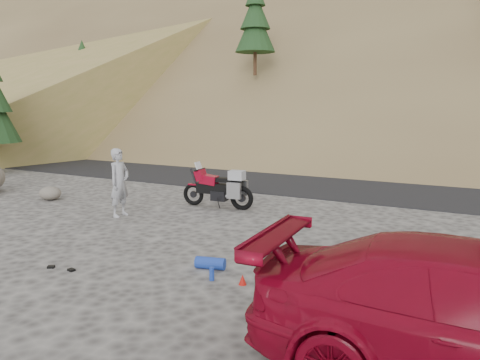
% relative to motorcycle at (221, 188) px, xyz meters
% --- Properties ---
extents(ground, '(140.00, 140.00, 0.00)m').
position_rel_motorcycle_xyz_m(ground, '(-0.45, -3.22, -0.52)').
color(ground, '#403D3B').
rests_on(ground, ground).
extents(road, '(120.00, 7.00, 0.05)m').
position_rel_motorcycle_xyz_m(road, '(-0.45, 5.78, -0.52)').
color(road, black).
rests_on(road, ground).
extents(hillside, '(120.00, 73.00, 46.72)m').
position_rel_motorcycle_xyz_m(hillside, '(-0.50, 37.65, 10.55)').
color(hillside, brown).
rests_on(hillside, ground).
extents(motorcycle, '(2.05, 0.71, 1.22)m').
position_rel_motorcycle_xyz_m(motorcycle, '(0.00, 0.00, 0.00)').
color(motorcycle, black).
rests_on(motorcycle, ground).
extents(man, '(0.42, 0.62, 1.67)m').
position_rel_motorcycle_xyz_m(man, '(-1.67, -2.00, -0.52)').
color(man, '#9B9CA1').
rests_on(man, ground).
extents(small_rock, '(0.74, 0.69, 0.39)m').
position_rel_motorcycle_xyz_m(small_rock, '(-4.87, -1.45, -0.33)').
color(small_rock, '#5E5750').
rests_on(small_rock, ground).
extents(gear_blue_mat, '(0.53, 0.31, 0.20)m').
position_rel_motorcycle_xyz_m(gear_blue_mat, '(2.30, -4.15, -0.42)').
color(gear_blue_mat, '#1A379D').
rests_on(gear_blue_mat, ground).
extents(gear_bottle, '(0.08, 0.08, 0.21)m').
position_rel_motorcycle_xyz_m(gear_bottle, '(2.59, -4.58, -0.42)').
color(gear_bottle, '#1A379D').
rests_on(gear_bottle, ground).
extents(gear_funnel, '(0.13, 0.13, 0.16)m').
position_rel_motorcycle_xyz_m(gear_funnel, '(3.10, -4.51, -0.44)').
color(gear_funnel, '#B8120C').
rests_on(gear_funnel, ground).
extents(gear_glove_a, '(0.14, 0.11, 0.03)m').
position_rel_motorcycle_xyz_m(gear_glove_a, '(0.34, -5.33, -0.50)').
color(gear_glove_a, black).
rests_on(gear_glove_a, ground).
extents(gear_glove_b, '(0.14, 0.13, 0.04)m').
position_rel_motorcycle_xyz_m(gear_glove_b, '(-0.07, -5.40, -0.50)').
color(gear_glove_b, black).
rests_on(gear_glove_b, ground).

